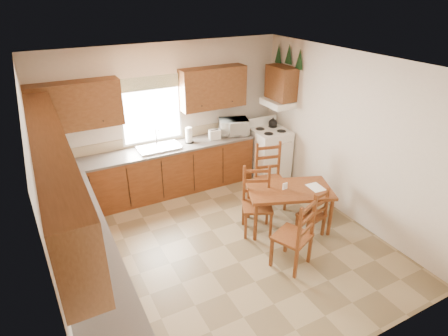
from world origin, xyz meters
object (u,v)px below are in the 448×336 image
microwave (234,127)px  chair_far_left (271,178)px  stove (269,154)px  chair_near_left (293,232)px  chair_far_right (257,202)px  chair_near_right (312,212)px  dining_table (288,208)px

microwave → chair_far_left: microwave is taller
stove → chair_near_left: chair_near_left is taller
chair_near_left → chair_far_left: 1.56m
stove → chair_far_right: bearing=-127.3°
microwave → chair_far_left: 1.41m
chair_near_right → dining_table: bearing=-76.9°
stove → chair_far_left: (-0.63, -0.99, 0.08)m
stove → dining_table: size_ratio=0.76×
dining_table → chair_far_left: (0.10, 0.65, 0.22)m
microwave → stove: bearing=-9.5°
stove → chair_far_right: chair_far_right is taller
chair_far_right → stove: bearing=75.4°
dining_table → chair_far_right: (-0.52, 0.11, 0.19)m
dining_table → chair_near_left: 0.96m
chair_far_right → chair_near_right: bearing=-9.6°
stove → chair_far_right: size_ratio=0.92×
dining_table → chair_near_right: chair_near_right is taller
chair_near_left → chair_far_left: chair_far_left is taller
microwave → chair_near_left: (-0.61, -2.75, -0.52)m
chair_near_right → chair_near_left: bearing=18.8°
chair_near_left → dining_table: bearing=-147.5°
stove → dining_table: (-0.73, -1.63, -0.14)m
dining_table → chair_near_right: bearing=-43.3°
chair_near_right → chair_far_right: chair_far_right is taller
dining_table → chair_near_right: (0.17, -0.36, 0.08)m
stove → chair_near_left: bearing=-115.3°
stove → chair_far_right: (-1.25, -1.52, 0.04)m
microwave → chair_near_right: microwave is taller
stove → microwave: 0.93m
chair_near_right → stove: bearing=-117.8°
chair_far_left → chair_near_left: bearing=-99.2°
dining_table → chair_far_right: chair_far_right is taller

